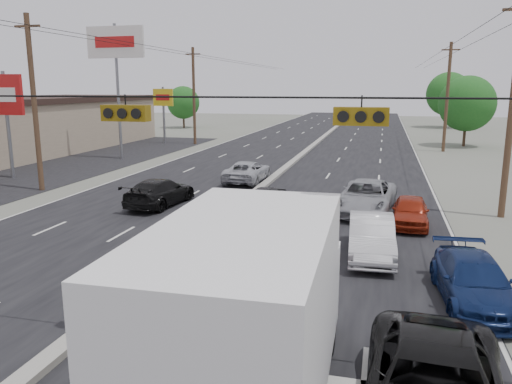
% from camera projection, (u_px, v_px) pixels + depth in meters
% --- Properties ---
extents(ground, '(200.00, 200.00, 0.00)m').
position_uv_depth(ground, '(83.00, 336.00, 12.28)').
color(ground, '#606356').
rests_on(ground, ground).
extents(road_surface, '(20.00, 160.00, 0.02)m').
position_uv_depth(road_surface, '(294.00, 162.00, 40.72)').
color(road_surface, black).
rests_on(road_surface, ground).
extents(center_median, '(0.50, 160.00, 0.20)m').
position_uv_depth(center_median, '(294.00, 161.00, 40.70)').
color(center_median, gray).
rests_on(center_median, ground).
extents(parking_lot, '(10.00, 42.00, 0.02)m').
position_uv_depth(parking_lot, '(75.00, 163.00, 40.09)').
color(parking_lot, black).
rests_on(parking_lot, ground).
extents(utility_pole_left_b, '(1.60, 0.30, 10.00)m').
position_uv_depth(utility_pole_left_b, '(34.00, 103.00, 28.46)').
color(utility_pole_left_b, '#422D1E').
rests_on(utility_pole_left_b, ground).
extents(utility_pole_left_c, '(1.60, 0.30, 10.00)m').
position_uv_depth(utility_pole_left_c, '(194.00, 96.00, 52.17)').
color(utility_pole_left_c, '#422D1E').
rests_on(utility_pole_left_c, ground).
extents(utility_pole_right_b, '(1.60, 0.30, 10.00)m').
position_uv_depth(utility_pole_right_b, '(512.00, 107.00, 22.42)').
color(utility_pole_right_b, '#422D1E').
rests_on(utility_pole_right_b, ground).
extents(utility_pole_right_c, '(1.60, 0.30, 10.00)m').
position_uv_depth(utility_pole_right_c, '(447.00, 97.00, 46.12)').
color(utility_pole_right_c, '#422D1E').
rests_on(utility_pole_right_c, ground).
extents(traffic_signals, '(25.00, 0.30, 0.54)m').
position_uv_depth(traffic_signals, '(122.00, 111.00, 10.80)').
color(traffic_signals, black).
rests_on(traffic_signals, ground).
extents(pole_sign_mid, '(2.60, 0.25, 7.00)m').
position_uv_depth(pole_sign_mid, '(5.00, 101.00, 32.39)').
color(pole_sign_mid, slate).
rests_on(pole_sign_mid, ground).
extents(pole_sign_billboard, '(5.00, 0.25, 11.00)m').
position_uv_depth(pole_sign_billboard, '(116.00, 51.00, 40.49)').
color(pole_sign_billboard, slate).
rests_on(pole_sign_billboard, ground).
extents(pole_sign_far, '(2.20, 0.25, 6.00)m').
position_uv_depth(pole_sign_far, '(163.00, 102.00, 53.16)').
color(pole_sign_far, slate).
rests_on(pole_sign_far, ground).
extents(tree_left_far, '(4.80, 4.80, 6.12)m').
position_uv_depth(tree_left_far, '(183.00, 103.00, 73.71)').
color(tree_left_far, '#382619').
rests_on(tree_left_far, ground).
extents(tree_right_mid, '(5.60, 5.60, 7.14)m').
position_uv_depth(tree_right_mid, '(467.00, 104.00, 50.42)').
color(tree_right_mid, '#382619').
rests_on(tree_right_mid, ground).
extents(tree_right_far, '(6.40, 6.40, 8.16)m').
position_uv_depth(tree_right_far, '(448.00, 94.00, 73.75)').
color(tree_right_far, '#382619').
rests_on(tree_right_far, ground).
extents(box_truck, '(2.84, 7.69, 3.88)m').
position_uv_depth(box_truck, '(252.00, 318.00, 8.85)').
color(box_truck, black).
rests_on(box_truck, ground).
extents(tan_sedan, '(2.77, 6.24, 1.78)m').
position_uv_depth(tan_sedan, '(169.00, 348.00, 9.96)').
color(tan_sedan, brown).
rests_on(tan_sedan, ground).
extents(red_sedan, '(1.50, 3.93, 1.28)m').
position_uv_depth(red_sedan, '(195.00, 262.00, 15.63)').
color(red_sedan, maroon).
rests_on(red_sedan, ground).
extents(queue_car_a, '(1.90, 4.23, 1.41)m').
position_uv_depth(queue_car_a, '(263.00, 203.00, 23.13)').
color(queue_car_a, black).
rests_on(queue_car_a, ground).
extents(queue_car_b, '(1.80, 4.53, 1.47)m').
position_uv_depth(queue_car_b, '(371.00, 237.00, 17.84)').
color(queue_car_b, silver).
rests_on(queue_car_b, ground).
extents(queue_car_c, '(3.10, 5.71, 1.52)m').
position_uv_depth(queue_car_c, '(366.00, 197.00, 24.18)').
color(queue_car_c, '#929499').
rests_on(queue_car_c, ground).
extents(queue_car_d, '(2.21, 4.68, 1.32)m').
position_uv_depth(queue_car_d, '(474.00, 282.00, 13.95)').
color(queue_car_d, '#0F1F4C').
rests_on(queue_car_d, ground).
extents(queue_car_e, '(1.69, 3.85, 1.29)m').
position_uv_depth(queue_car_e, '(410.00, 212.00, 21.84)').
color(queue_car_e, maroon).
rests_on(queue_car_e, ground).
extents(oncoming_near, '(2.43, 4.99, 1.40)m').
position_uv_depth(oncoming_near, '(160.00, 192.00, 25.59)').
color(oncoming_near, black).
rests_on(oncoming_near, ground).
extents(oncoming_far, '(2.28, 4.86, 1.34)m').
position_uv_depth(oncoming_far, '(247.00, 172.00, 31.94)').
color(oncoming_far, '#AFB0B7').
rests_on(oncoming_far, ground).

